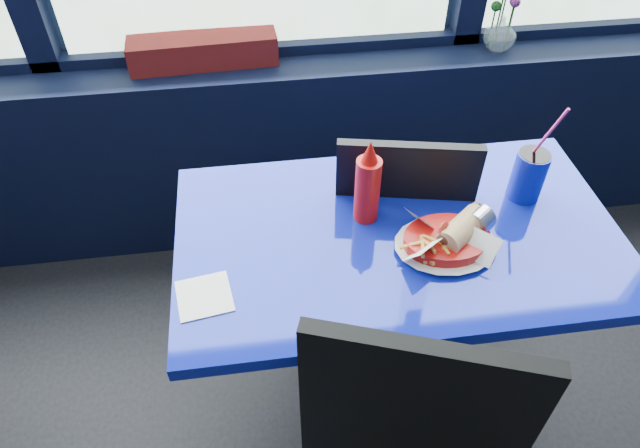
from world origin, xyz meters
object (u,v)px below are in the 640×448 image
at_px(near_table, 393,275).
at_px(chair_near_back, 382,221).
at_px(flower_vase, 501,29).
at_px(planter_box, 204,51).
at_px(soda_cup, 529,174).
at_px(ketchup_bottle, 368,185).
at_px(food_basket, 449,238).

height_order(near_table, chair_near_back, chair_near_back).
height_order(near_table, flower_vase, flower_vase).
bearing_deg(chair_near_back, flower_vase, -120.95).
bearing_deg(near_table, planter_box, 119.88).
bearing_deg(planter_box, soda_cup, -44.16).
height_order(near_table, planter_box, planter_box).
height_order(planter_box, flower_vase, flower_vase).
xyz_separation_m(planter_box, ketchup_bottle, (0.44, -0.82, 0.01)).
relative_size(food_basket, soda_cup, 0.89).
distance_m(chair_near_back, soda_cup, 0.49).
relative_size(planter_box, ketchup_bottle, 2.07).
relative_size(food_basket, ketchup_bottle, 1.09).
distance_m(chair_near_back, food_basket, 0.42).
relative_size(flower_vase, soda_cup, 0.81).
distance_m(planter_box, soda_cup, 1.21).
relative_size(near_table, chair_near_back, 1.29).
height_order(near_table, ketchup_bottle, ketchup_bottle).
bearing_deg(ketchup_bottle, food_basket, -37.15).
bearing_deg(chair_near_back, planter_box, -37.69).
bearing_deg(planter_box, near_table, -62.77).
relative_size(near_table, ketchup_bottle, 4.69).
bearing_deg(food_basket, flower_vase, 48.82).
relative_size(ketchup_bottle, soda_cup, 0.82).
bearing_deg(flower_vase, soda_cup, -104.44).
bearing_deg(flower_vase, planter_box, 178.23).
height_order(planter_box, food_basket, planter_box).
bearing_deg(ketchup_bottle, near_table, -42.82).
height_order(food_basket, ketchup_bottle, ketchup_bottle).
bearing_deg(near_table, food_basket, -32.65).
xyz_separation_m(ketchup_bottle, soda_cup, (0.47, 0.02, -0.03)).
relative_size(chair_near_back, planter_box, 1.76).
height_order(flower_vase, soda_cup, soda_cup).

